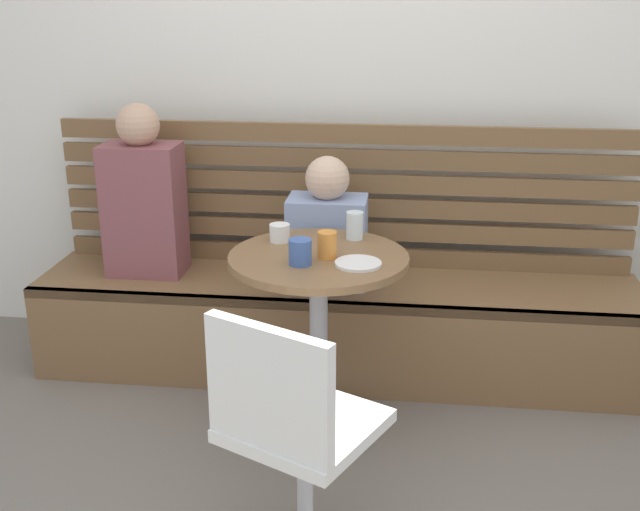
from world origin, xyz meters
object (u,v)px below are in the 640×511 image
Objects in this scene: cup_tumbler_orange at (327,245)px; cup_water_clear at (355,225)px; booth_bench at (336,326)px; person_adult at (144,199)px; cafe_table at (319,309)px; white_chair at (292,437)px; cup_ceramic_white at (280,233)px; cup_mug_blue at (300,252)px; person_child_left at (327,230)px; plate_small at (358,263)px.

cup_water_clear is at bearing 70.73° from cup_tumbler_orange.
person_adult is at bearing 178.57° from booth_bench.
cafe_table is 0.81m from white_chair.
cup_mug_blue is (0.12, -0.25, 0.01)m from cup_ceramic_white.
cup_tumbler_orange is (0.06, -0.50, 0.10)m from person_child_left.
white_chair reaches higher than plate_small.
cup_mug_blue is at bearing -93.22° from person_child_left.
white_chair reaches higher than cup_tumbler_orange.
cup_ceramic_white is at bearing 140.62° from cup_tumbler_orange.
booth_bench is 33.75× the size of cup_ceramic_white.
cup_water_clear is at bearing 96.87° from plate_small.
cup_mug_blue is at bearing -65.00° from cup_ceramic_white.
person_adult is 0.84m from person_child_left.
person_adult is 7.77× the size of cup_tumbler_orange.
cup_mug_blue is 0.21m from plate_small.
cup_water_clear reaches higher than cup_tumbler_orange.
person_child_left is at bearing 96.30° from cup_tumbler_orange.
cafe_table is 1.04m from person_adult.
plate_small is at bearing 4.70° from cup_mug_blue.
cup_water_clear reaches higher than cup_ceramic_white.
cafe_table is 0.95× the size of person_adult.
person_child_left reaches higher than white_chair.
person_adult is (-0.86, 0.53, 0.27)m from cafe_table.
cup_ceramic_white is at bearing 140.06° from cafe_table.
booth_bench is at bearing 102.85° from plate_small.
person_child_left reaches higher than cup_water_clear.
person_adult is at bearing 162.18° from cup_water_clear.
cafe_table is at bearing -87.56° from person_child_left.
person_child_left is at bearing 117.87° from cup_water_clear.
cup_tumbler_orange is 0.12m from cup_mug_blue.
person_child_left is at bearing 65.48° from cup_ceramic_white.
person_adult is 9.71× the size of cup_ceramic_white.
cup_tumbler_orange is 0.25m from cup_water_clear.
cup_mug_blue is (-0.07, -0.61, 0.57)m from booth_bench.
booth_bench is at bearing -1.43° from person_adult.
booth_bench is 0.81m from plate_small.
cup_tumbler_orange is at bearing -31.78° from person_adult.
cup_mug_blue is (-0.03, -0.59, 0.10)m from person_child_left.
cup_water_clear is at bearing 13.40° from cup_ceramic_white.
plate_small reaches higher than cafe_table.
cup_mug_blue is (-0.17, -0.32, -0.01)m from cup_water_clear.
person_child_left reaches higher than plate_small.
cup_tumbler_orange is at bearing -88.29° from booth_bench.
person_child_left is at bearing -3.47° from person_adult.
booth_bench is 0.69m from cup_ceramic_white.
person_child_left is 5.75× the size of cup_tumbler_orange.
white_chair is at bearing -90.96° from cup_tumbler_orange.
cup_water_clear is (0.12, 0.21, 0.28)m from cafe_table.
cup_tumbler_orange reaches higher than cup_ceramic_white.
cup_water_clear reaches higher than cafe_table.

